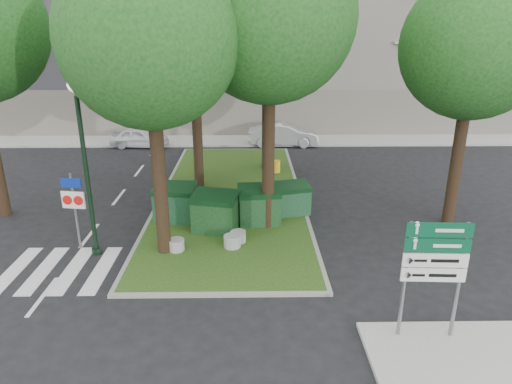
{
  "coord_description": "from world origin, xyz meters",
  "views": [
    {
      "loc": [
        1.32,
        -11.13,
        7.09
      ],
      "look_at": [
        1.54,
        3.0,
        2.0
      ],
      "focal_mm": 32.0,
      "sensor_mm": 36.0,
      "label": 1
    }
  ],
  "objects_px": {
    "street_lamp": "(83,148)",
    "directional_sign": "(434,262)",
    "tree_median_far": "(269,0)",
    "dumpster_a": "(175,203)",
    "tree_median_near_left": "(151,19)",
    "tree_street_right": "(478,31)",
    "litter_bin": "(277,166)",
    "dumpster_d": "(292,199)",
    "car_white": "(140,138)",
    "dumpster_b": "(215,212)",
    "dumpster_c": "(259,205)",
    "tree_median_mid": "(195,31)",
    "bollard_left": "(176,245)",
    "traffic_sign_pole": "(74,201)",
    "bollard_mid": "(238,236)",
    "car_silver": "(283,134)",
    "bollard_right": "(232,241)"
  },
  "relations": [
    {
      "from": "dumpster_a",
      "to": "car_white",
      "type": "distance_m",
      "value": 12.62
    },
    {
      "from": "dumpster_a",
      "to": "bollard_left",
      "type": "distance_m",
      "value": 2.66
    },
    {
      "from": "car_silver",
      "to": "tree_street_right",
      "type": "bearing_deg",
      "value": -153.07
    },
    {
      "from": "dumpster_b",
      "to": "dumpster_c",
      "type": "relative_size",
      "value": 1.08
    },
    {
      "from": "directional_sign",
      "to": "traffic_sign_pole",
      "type": "bearing_deg",
      "value": 156.21
    },
    {
      "from": "bollard_left",
      "to": "bollard_right",
      "type": "xyz_separation_m",
      "value": [
        1.85,
        0.22,
        0.01
      ]
    },
    {
      "from": "tree_median_mid",
      "to": "dumpster_b",
      "type": "height_order",
      "value": "tree_median_mid"
    },
    {
      "from": "tree_street_right",
      "to": "bollard_left",
      "type": "relative_size",
      "value": 18.81
    },
    {
      "from": "tree_median_far",
      "to": "bollard_left",
      "type": "relative_size",
      "value": 22.28
    },
    {
      "from": "bollard_right",
      "to": "traffic_sign_pole",
      "type": "distance_m",
      "value": 5.39
    },
    {
      "from": "tree_median_near_left",
      "to": "bollard_mid",
      "type": "distance_m",
      "value": 7.41
    },
    {
      "from": "tree_median_far",
      "to": "dumpster_a",
      "type": "bearing_deg",
      "value": -118.8
    },
    {
      "from": "dumpster_a",
      "to": "dumpster_c",
      "type": "distance_m",
      "value": 3.22
    },
    {
      "from": "dumpster_c",
      "to": "litter_bin",
      "type": "distance_m",
      "value": 6.51
    },
    {
      "from": "tree_median_far",
      "to": "bollard_left",
      "type": "xyz_separation_m",
      "value": [
        -3.41,
        -9.5,
        -8.01
      ]
    },
    {
      "from": "dumpster_a",
      "to": "car_silver",
      "type": "distance_m",
      "value": 13.2
    },
    {
      "from": "dumpster_d",
      "to": "bollard_left",
      "type": "relative_size",
      "value": 2.91
    },
    {
      "from": "tree_median_near_left",
      "to": "car_white",
      "type": "distance_m",
      "value": 16.53
    },
    {
      "from": "car_white",
      "to": "tree_median_near_left",
      "type": "bearing_deg",
      "value": -159.14
    },
    {
      "from": "dumpster_a",
      "to": "directional_sign",
      "type": "bearing_deg",
      "value": -38.77
    },
    {
      "from": "bollard_left",
      "to": "directional_sign",
      "type": "relative_size",
      "value": 0.18
    },
    {
      "from": "tree_median_near_left",
      "to": "street_lamp",
      "type": "relative_size",
      "value": 1.83
    },
    {
      "from": "street_lamp",
      "to": "directional_sign",
      "type": "relative_size",
      "value": 1.95
    },
    {
      "from": "tree_median_far",
      "to": "car_white",
      "type": "distance_m",
      "value": 12.1
    },
    {
      "from": "tree_median_mid",
      "to": "tree_street_right",
      "type": "bearing_deg",
      "value": -21.8
    },
    {
      "from": "tree_median_near_left",
      "to": "dumpster_c",
      "type": "distance_m",
      "value": 7.54
    },
    {
      "from": "dumpster_d",
      "to": "bollard_mid",
      "type": "xyz_separation_m",
      "value": [
        -2.08,
        -2.56,
        -0.42
      ]
    },
    {
      "from": "car_white",
      "to": "tree_median_far",
      "type": "bearing_deg",
      "value": -117.72
    },
    {
      "from": "tree_median_near_left",
      "to": "dumpster_d",
      "type": "height_order",
      "value": "tree_median_near_left"
    },
    {
      "from": "tree_median_mid",
      "to": "traffic_sign_pole",
      "type": "distance_m",
      "value": 8.78
    },
    {
      "from": "tree_median_far",
      "to": "car_white",
      "type": "xyz_separation_m",
      "value": [
        -7.86,
        5.03,
        -7.7
      ]
    },
    {
      "from": "tree_median_far",
      "to": "dumpster_c",
      "type": "distance_m",
      "value": 10.46
    },
    {
      "from": "street_lamp",
      "to": "car_silver",
      "type": "bearing_deg",
      "value": 63.74
    },
    {
      "from": "tree_street_right",
      "to": "litter_bin",
      "type": "xyz_separation_m",
      "value": [
        -6.37,
        6.15,
        -6.55
      ]
    },
    {
      "from": "tree_median_near_left",
      "to": "directional_sign",
      "type": "bearing_deg",
      "value": -33.34
    },
    {
      "from": "dumpster_d",
      "to": "car_white",
      "type": "bearing_deg",
      "value": 112.68
    },
    {
      "from": "litter_bin",
      "to": "dumpster_a",
      "type": "bearing_deg",
      "value": -124.91
    },
    {
      "from": "tree_median_mid",
      "to": "dumpster_b",
      "type": "distance_m",
      "value": 7.96
    },
    {
      "from": "tree_median_near_left",
      "to": "car_silver",
      "type": "bearing_deg",
      "value": 71.62
    },
    {
      "from": "dumpster_b",
      "to": "directional_sign",
      "type": "relative_size",
      "value": 0.61
    },
    {
      "from": "dumpster_b",
      "to": "tree_median_far",
      "type": "bearing_deg",
      "value": 87.49
    },
    {
      "from": "tree_median_near_left",
      "to": "directional_sign",
      "type": "height_order",
      "value": "tree_median_near_left"
    },
    {
      "from": "traffic_sign_pole",
      "to": "dumpster_a",
      "type": "bearing_deg",
      "value": 44.4
    },
    {
      "from": "bollard_right",
      "to": "litter_bin",
      "type": "relative_size",
      "value": 0.92
    },
    {
      "from": "bollard_left",
      "to": "tree_median_near_left",
      "type": "bearing_deg",
      "value": 179.41
    },
    {
      "from": "tree_street_right",
      "to": "tree_median_far",
      "type": "bearing_deg",
      "value": 134.17
    },
    {
      "from": "tree_median_near_left",
      "to": "bollard_mid",
      "type": "xyz_separation_m",
      "value": [
        2.33,
        0.61,
        -7.01
      ]
    },
    {
      "from": "tree_median_mid",
      "to": "dumpster_b",
      "type": "bearing_deg",
      "value": -78.64
    },
    {
      "from": "bollard_right",
      "to": "traffic_sign_pole",
      "type": "xyz_separation_m",
      "value": [
        -5.2,
        0.23,
        1.39
      ]
    },
    {
      "from": "tree_median_near_left",
      "to": "traffic_sign_pole",
      "type": "distance_m",
      "value": 6.4
    }
  ]
}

